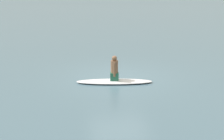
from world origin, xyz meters
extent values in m
plane|color=slate|center=(0.00, 0.00, 0.00)|extent=(400.00, 400.00, 0.00)
ellipsoid|color=white|center=(0.55, -0.35, 0.06)|extent=(1.42, 3.18, 0.13)
cube|color=#26664C|center=(0.55, -0.35, 0.29)|extent=(0.35, 0.39, 0.32)
cylinder|color=brown|center=(0.55, -0.35, 0.69)|extent=(0.36, 0.36, 0.53)
sphere|color=brown|center=(0.55, -0.35, 1.05)|extent=(0.21, 0.21, 0.21)
cylinder|color=brown|center=(0.38, -0.31, 0.62)|extent=(0.10, 0.10, 0.58)
cylinder|color=brown|center=(0.73, -0.39, 0.62)|extent=(0.10, 0.10, 0.58)
camera|label=1|loc=(15.65, -4.40, 5.03)|focal=64.30mm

